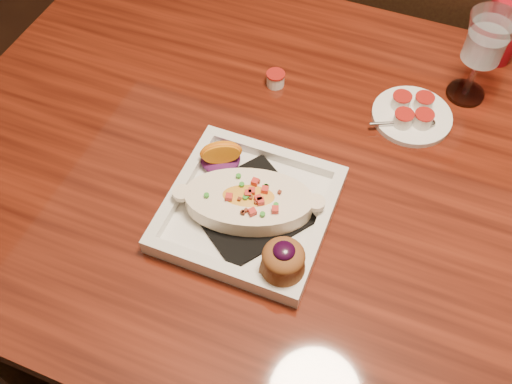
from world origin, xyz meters
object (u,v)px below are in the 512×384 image
at_px(table, 366,221).
at_px(red_tumbler, 505,27).
at_px(goblet, 486,44).
at_px(chair_far, 423,58).
at_px(plate, 252,211).
at_px(saucer, 411,114).

bearing_deg(table, red_tumbler, 71.91).
relative_size(goblet, red_tumbler, 1.26).
relative_size(chair_far, goblet, 5.49).
relative_size(chair_far, plate, 3.80).
height_order(chair_far, saucer, chair_far).
distance_m(chair_far, plate, 0.82).
xyz_separation_m(chair_far, red_tumbler, (0.13, -0.24, 0.31)).
bearing_deg(chair_far, goblet, 104.78).
bearing_deg(chair_far, red_tumbler, 118.01).
height_order(saucer, red_tumbler, red_tumbler).
height_order(table, saucer, saucer).
xyz_separation_m(chair_far, goblet, (0.10, -0.36, 0.36)).
bearing_deg(red_tumbler, saucer, -116.57).
bearing_deg(plate, goblet, 56.79).
height_order(chair_far, goblet, chair_far).
bearing_deg(saucer, chair_far, 92.17).
relative_size(plate, goblet, 1.44).
bearing_deg(red_tumbler, table, -108.09).
height_order(chair_far, plate, chair_far).
xyz_separation_m(table, red_tumbler, (0.13, 0.39, 0.16)).
distance_m(table, plate, 0.24).
relative_size(saucer, red_tumbler, 1.04).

